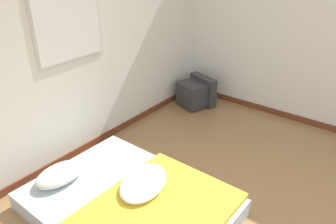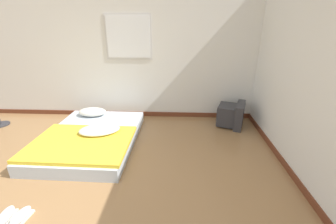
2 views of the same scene
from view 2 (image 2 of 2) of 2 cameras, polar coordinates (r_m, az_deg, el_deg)
wall_back at (r=4.60m, az=-13.28°, el=14.37°), size 7.84×0.08×2.60m
mattress_bed at (r=3.85m, az=-19.06°, el=-6.01°), size 1.44×1.92×0.33m
crt_tv at (r=4.40m, az=15.93°, el=-0.68°), size 0.59×0.60×0.46m
sneaker_pair at (r=2.90m, az=-34.65°, el=-21.01°), size 0.29×0.28×0.10m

